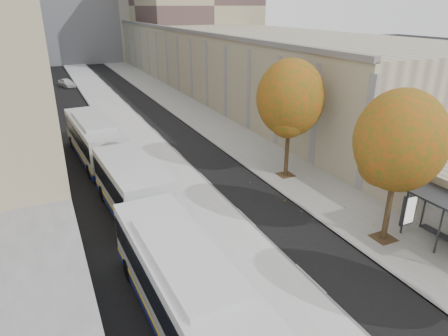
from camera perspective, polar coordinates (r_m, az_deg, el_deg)
bus_platform at (r=36.75m, az=-12.58°, el=4.34°), size 4.25×150.00×0.15m
sidewalk at (r=39.11m, az=-1.06°, el=5.90°), size 4.75×150.00×0.08m
building_tan at (r=69.04m, az=-2.28°, el=16.34°), size 18.00×92.00×8.00m
tree_c at (r=20.00m, az=23.86°, el=3.55°), size 4.20×4.20×7.28m
tree_d at (r=26.47m, az=9.45°, el=9.83°), size 4.40×4.40×7.60m
bus_far at (r=27.95m, az=-16.24°, el=1.75°), size 3.79×18.34×3.03m
distant_car at (r=63.46m, az=-21.56°, el=11.25°), size 2.47×3.89×1.23m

